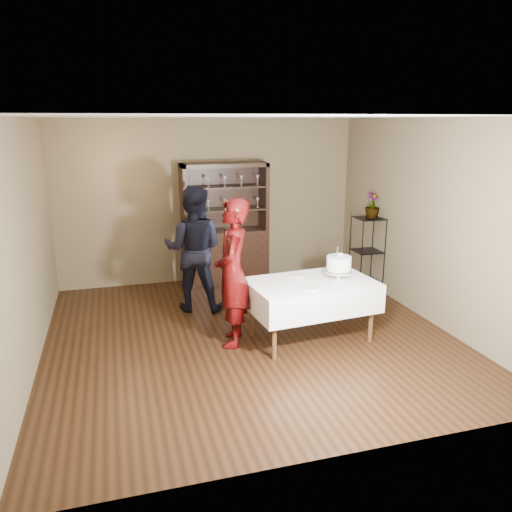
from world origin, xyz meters
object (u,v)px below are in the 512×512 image
object	(u,v)px
woman	(233,273)
potted_plant	(372,205)
china_hutch	(225,244)
cake_table	(311,295)
man	(194,249)
cake	(339,265)
plant_etagere	(367,251)

from	to	relation	value
woman	potted_plant	xyz separation A→B (m)	(2.56, 1.33, 0.48)
woman	china_hutch	bearing A→B (deg)	-173.59
cake_table	potted_plant	size ratio (longest dim) A/B	4.01
woman	man	xyz separation A→B (m)	(-0.25, 1.29, -0.01)
china_hutch	woman	xyz separation A→B (m)	(-0.44, -2.40, 0.24)
woman	cake	distance (m)	1.31
cake	china_hutch	bearing A→B (deg)	108.27
cake_table	man	xyz separation A→B (m)	(-1.21, 1.45, 0.31)
plant_etagere	cake_table	bearing A→B (deg)	-136.22
china_hutch	potted_plant	world-z (taller)	china_hutch
cake_table	woman	size ratio (longest dim) A/B	0.89
china_hutch	plant_etagere	world-z (taller)	china_hutch
plant_etagere	man	size ratio (longest dim) A/B	0.67
potted_plant	plant_etagere	bearing A→B (deg)	153.11
cake_table	potted_plant	distance (m)	2.33
cake_table	woman	bearing A→B (deg)	170.80
plant_etagere	potted_plant	xyz separation A→B (m)	(0.04, -0.02, 0.74)
plant_etagere	potted_plant	size ratio (longest dim) A/B	3.01
china_hutch	man	world-z (taller)	china_hutch
cake_table	potted_plant	bearing A→B (deg)	42.80
plant_etagere	man	bearing A→B (deg)	-178.83
potted_plant	woman	bearing A→B (deg)	-152.53
plant_etagere	cake_table	size ratio (longest dim) A/B	0.75
china_hutch	cake	bearing A→B (deg)	-71.73
plant_etagere	woman	distance (m)	2.87
cake_table	man	world-z (taller)	man
man	cake	distance (m)	2.14
china_hutch	woman	bearing A→B (deg)	-100.49
china_hutch	woman	world-z (taller)	china_hutch
woman	cake	bearing A→B (deg)	98.90
cake	potted_plant	bearing A→B (deg)	50.16
cake_table	man	bearing A→B (deg)	129.90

